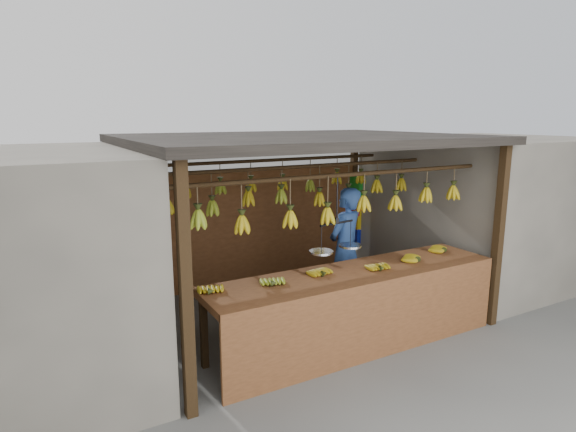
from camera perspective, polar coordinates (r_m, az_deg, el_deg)
ground at (r=6.69m, az=1.28°, el=-11.43°), size 80.00×80.00×0.00m
stall at (r=6.47m, az=-0.12°, el=5.88°), size 4.30×3.30×2.40m
neighbor_right at (r=8.69m, az=22.25°, el=1.04°), size 3.00×3.00×2.30m
counter at (r=5.53m, az=8.71°, el=-8.76°), size 3.61×0.82×0.96m
hanging_bananas at (r=6.23m, az=1.51°, el=2.48°), size 3.62×2.23×0.40m
balance_scale at (r=5.44m, az=5.73°, el=-3.40°), size 0.69×0.31×0.85m
vendor at (r=6.75m, az=6.81°, el=-3.73°), size 0.72×0.60×1.68m
bag_bundles at (r=8.52m, az=7.98°, el=0.47°), size 0.08×0.26×1.25m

